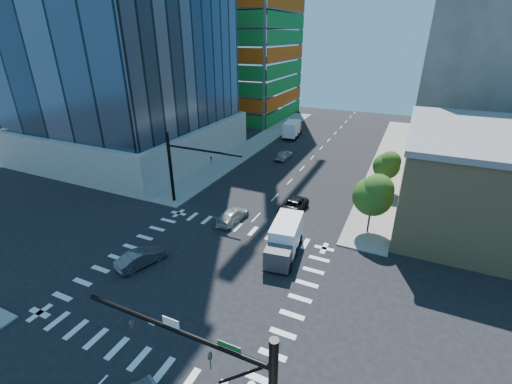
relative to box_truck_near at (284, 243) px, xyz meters
The scene contains 16 objects.
ground 8.46m from the box_truck_near, 132.43° to the right, with size 160.00×160.00×0.00m, color black.
road_markings 8.46m from the box_truck_near, 132.43° to the right, with size 20.00×20.00×0.01m, color silver.
sidewalk_ne 34.56m from the box_truck_near, 78.52° to the left, with size 5.00×60.00×0.15m, color gray.
sidewalk_nw 38.42m from the box_truck_near, 118.17° to the left, with size 5.00×60.00×0.15m, color gray.
construction_building 68.84m from the box_truck_near, 120.64° to the left, with size 25.16×34.50×70.60m.
commercial_building 25.33m from the box_truck_near, 39.28° to the left, with size 20.50×22.50×10.60m.
bg_building_ne 54.77m from the box_truck_near, 66.37° to the left, with size 24.00×30.00×28.00m, color #5C5852.
signal_mast_nw 17.00m from the box_truck_near, 161.11° to the left, with size 10.20×0.40×9.00m.
tree_south 10.94m from the box_truck_near, 47.89° to the left, with size 4.16×4.16×6.82m.
tree_north 21.21m from the box_truck_near, 69.70° to the left, with size 3.54×3.52×5.78m.
car_nb_far 9.40m from the box_truck_near, 103.26° to the left, with size 2.40×5.21×1.45m, color black.
car_sb_near 8.72m from the box_truck_near, 152.89° to the left, with size 2.05×5.04×1.46m, color #B3B3B3.
car_sb_mid 28.72m from the box_truck_near, 110.30° to the left, with size 1.86×4.64×1.58m, color #ACB0B4.
car_sb_cross 13.57m from the box_truck_near, 148.88° to the right, with size 1.63×4.68×1.54m, color #49494E.
box_truck_near is the anchor object (origin of this frame).
box_truck_far 43.17m from the box_truck_near, 107.89° to the left, with size 3.47×6.82×3.44m.
Camera 1 is at (14.81, -20.40, 19.74)m, focal length 24.00 mm.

